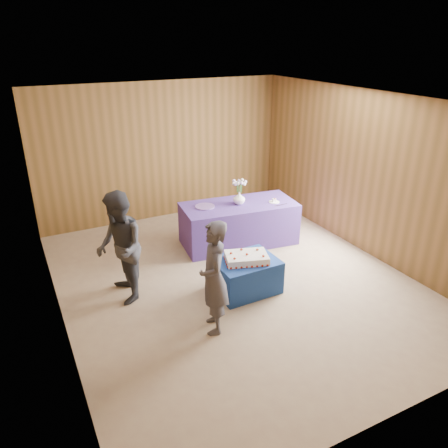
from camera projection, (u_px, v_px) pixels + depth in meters
ground at (234, 281)px, 6.72m from camera, size 6.00×6.00×0.00m
room_shell at (236, 168)px, 6.00m from camera, size 5.04×6.04×2.72m
cake_table at (245, 275)px, 6.39m from camera, size 0.91×0.72×0.50m
serving_table at (239, 224)px, 7.81m from camera, size 2.10×1.14×0.75m
sheet_cake at (246, 258)px, 6.24m from camera, size 0.72×0.59×0.14m
vase at (239, 198)px, 7.62m from camera, size 0.27×0.27×0.22m
flower_spray at (239, 183)px, 7.51m from camera, size 0.25×0.25×0.19m
platter at (205, 207)px, 7.51m from camera, size 0.46×0.46×0.02m
plate at (274, 202)px, 7.73m from camera, size 0.19×0.19×0.01m
cake_slice at (274, 200)px, 7.72m from camera, size 0.07×0.07×0.08m
knife at (281, 205)px, 7.61m from camera, size 0.26×0.03×0.00m
guest_left at (214, 278)px, 5.35m from camera, size 0.50×0.63×1.49m
guest_right at (120, 248)px, 5.97m from camera, size 0.65×0.82×1.60m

